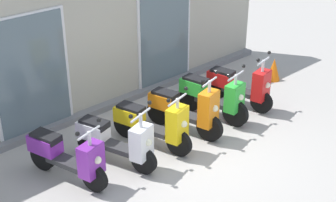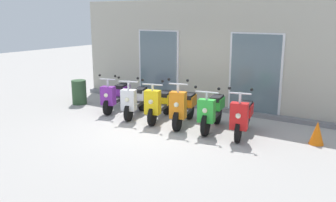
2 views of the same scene
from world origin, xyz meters
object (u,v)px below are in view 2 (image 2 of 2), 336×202
scooter_white (135,100)px  trash_bin (79,92)px  scooter_yellow (159,103)px  scooter_red (243,116)px  scooter_purple (116,95)px  scooter_green (212,111)px  traffic_cone (317,133)px  scooter_orange (184,107)px

scooter_white → trash_bin: 2.36m
scooter_white → scooter_yellow: size_ratio=0.95×
scooter_red → trash_bin: bearing=178.2°
scooter_yellow → scooter_purple: bearing=174.3°
scooter_green → trash_bin: bearing=178.2°
traffic_cone → scooter_purple: bearing=-178.8°
scooter_white → traffic_cone: scooter_white is taller
scooter_green → scooter_yellow: bearing=179.8°
trash_bin → traffic_cone: size_ratio=1.47×
scooter_orange → traffic_cone: (3.17, 0.32, -0.22)m
scooter_yellow → traffic_cone: (3.95, 0.28, -0.21)m
scooter_green → traffic_cone: size_ratio=3.04×
scooter_green → scooter_red: 0.80m
scooter_purple → scooter_red: size_ratio=1.02×
trash_bin → traffic_cone: 7.11m
scooter_purple → scooter_orange: scooter_orange is taller
scooter_purple → scooter_yellow: bearing=-5.7°
scooter_green → scooter_orange: bearing=-177.2°
scooter_white → scooter_green: scooter_white is taller
scooter_red → scooter_green: bearing=178.2°
scooter_white → scooter_red: 3.15m
scooter_purple → scooter_green: scooter_green is taller
scooter_orange → traffic_cone: 3.20m
scooter_purple → scooter_red: (4.00, -0.19, 0.02)m
scooter_red → traffic_cone: scooter_red is taller
trash_bin → scooter_orange: bearing=-2.7°
scooter_orange → trash_bin: (-3.93, 0.19, -0.10)m
scooter_purple → scooter_white: bearing=-11.1°
scooter_red → scooter_yellow: bearing=179.3°
scooter_yellow → scooter_red: bearing=-0.7°
scooter_purple → scooter_yellow: size_ratio=0.95×
trash_bin → traffic_cone: (7.10, 0.13, -0.12)m
scooter_white → scooter_red: size_ratio=1.01×
scooter_purple → scooter_yellow: (1.65, -0.16, 0.02)m
scooter_green → scooter_white: bearing=180.0°
trash_bin → traffic_cone: bearing=1.1°
scooter_orange → scooter_purple: bearing=175.1°
traffic_cone → scooter_orange: bearing=-174.3°
scooter_yellow → trash_bin: scooter_yellow is taller
scooter_white → scooter_red: (3.15, -0.03, 0.02)m
scooter_white → scooter_yellow: (0.81, 0.00, 0.01)m
scooter_white → traffic_cone: size_ratio=2.93×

